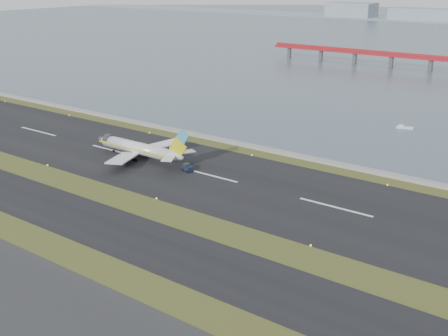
{
  "coord_description": "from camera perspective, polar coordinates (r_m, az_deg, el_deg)",
  "views": [
    {
      "loc": [
        93.99,
        -91.15,
        56.01
      ],
      "look_at": [
        11.18,
        22.0,
        6.84
      ],
      "focal_mm": 45.0,
      "sensor_mm": 36.0,
      "label": 1
    }
  ],
  "objects": [
    {
      "name": "airliner",
      "position": [
        178.01,
        -8.46,
        1.94
      ],
      "size": [
        38.52,
        32.89,
        12.8
      ],
      "color": "white",
      "rests_on": "ground"
    },
    {
      "name": "seawall",
      "position": [
        186.45,
        4.13,
        1.95
      ],
      "size": [
        1000.0,
        2.5,
        1.0
      ],
      "primitive_type": "cube",
      "color": "gray",
      "rests_on": "ground"
    },
    {
      "name": "taxiway_strip",
      "position": [
        135.02,
        -12.51,
        -5.65
      ],
      "size": [
        1000.0,
        18.0,
        0.1
      ],
      "primitive_type": "cube",
      "color": "black",
      "rests_on": "ground"
    },
    {
      "name": "runway_strip",
      "position": [
        163.23,
        -1.51,
        -0.73
      ],
      "size": [
        1000.0,
        45.0,
        0.1
      ],
      "primitive_type": "cube",
      "color": "black",
      "rests_on": "ground"
    },
    {
      "name": "workboat_near",
      "position": [
        222.87,
        17.83,
        3.95
      ],
      "size": [
        6.38,
        3.75,
        1.48
      ],
      "rotation": [
        0.0,
        0.0,
        0.32
      ],
      "color": "silver",
      "rests_on": "ground"
    },
    {
      "name": "ground",
      "position": [
        142.41,
        -8.92,
        -4.08
      ],
      "size": [
        1000.0,
        1000.0,
        0.0
      ],
      "primitive_type": "plane",
      "color": "#3B4D1B",
      "rests_on": "ground"
    },
    {
      "name": "pushback_tug",
      "position": [
        166.6,
        -3.73,
        0.04
      ],
      "size": [
        4.02,
        2.98,
        2.3
      ],
      "rotation": [
        0.0,
        0.0,
        -0.3
      ],
      "color": "#131D36",
      "rests_on": "ground"
    }
  ]
}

